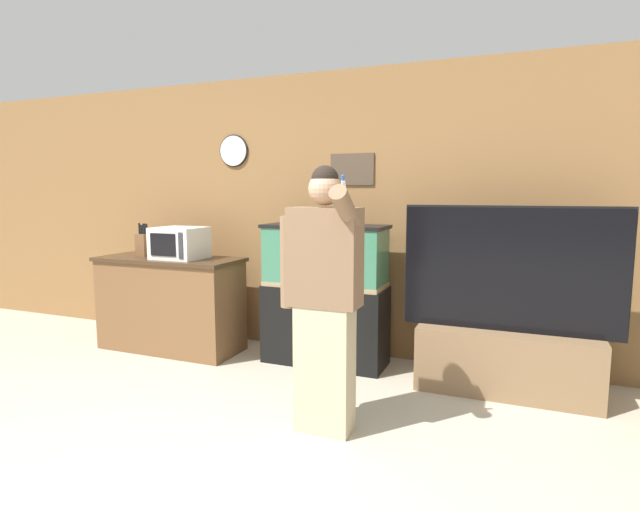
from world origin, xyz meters
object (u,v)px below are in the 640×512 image
object	(u,v)px
microwave	(180,243)
knife_block	(143,244)
counter_island	(171,303)
aquarium_on_stand	(325,295)
tv_on_stand	(507,340)
person_standing	(323,296)

from	to	relation	value
microwave	knife_block	distance (m)	0.47
counter_island	knife_block	bearing A→B (deg)	175.96
aquarium_on_stand	tv_on_stand	world-z (taller)	tv_on_stand
counter_island	microwave	distance (m)	0.61
aquarium_on_stand	person_standing	distance (m)	1.30
knife_block	person_standing	distance (m)	2.53
aquarium_on_stand	counter_island	bearing A→B (deg)	-173.16
counter_island	tv_on_stand	xyz separation A→B (m)	(3.03, 0.05, -0.03)
counter_island	tv_on_stand	bearing A→B (deg)	0.89
microwave	tv_on_stand	distance (m)	2.96
counter_island	person_standing	bearing A→B (deg)	-27.01
counter_island	aquarium_on_stand	bearing A→B (deg)	6.84
counter_island	person_standing	size ratio (longest dim) A/B	0.84
knife_block	person_standing	xyz separation A→B (m)	(2.30, -1.03, -0.14)
tv_on_stand	counter_island	bearing A→B (deg)	-179.11
knife_block	aquarium_on_stand	bearing A→B (deg)	4.92
counter_island	person_standing	world-z (taller)	person_standing
person_standing	microwave	bearing A→B (deg)	151.57
counter_island	aquarium_on_stand	world-z (taller)	aquarium_on_stand
microwave	person_standing	world-z (taller)	person_standing
counter_island	aquarium_on_stand	distance (m)	1.54
microwave	person_standing	size ratio (longest dim) A/B	0.27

